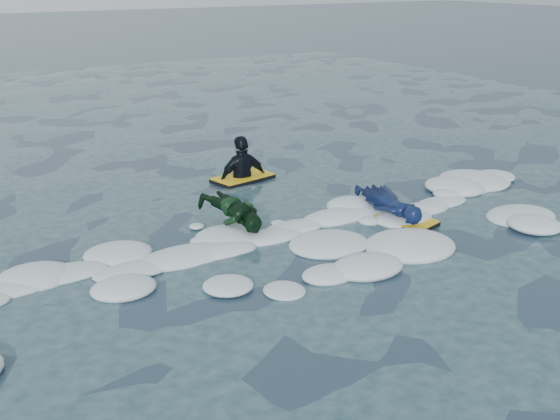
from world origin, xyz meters
The scene contains 5 objects.
ground centered at (0.00, 0.00, 0.00)m, with size 120.00×120.00×0.00m, color #1A2A3E.
foam_band centered at (0.00, 1.03, 0.00)m, with size 12.00×3.10×0.30m, color white, non-canonical shape.
prone_woman_unit centered at (2.80, 1.28, 0.21)m, with size 0.87×1.69×0.42m.
prone_child_unit centered at (0.50, 2.01, 0.27)m, with size 0.83×1.36×0.52m.
waiting_rider_unit centered at (1.81, 4.28, -0.01)m, with size 1.22×0.83×1.68m.
Camera 1 is at (-3.92, -6.59, 3.65)m, focal length 45.00 mm.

